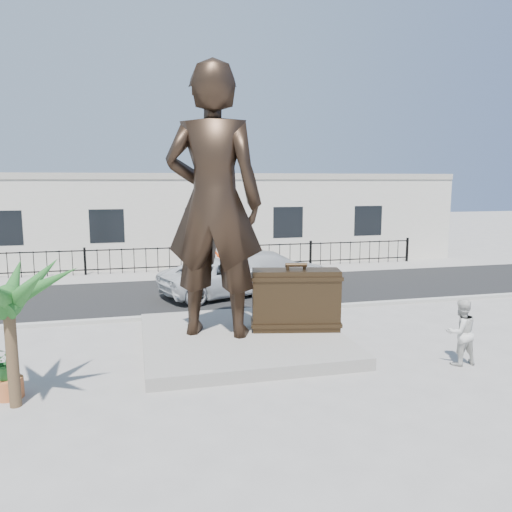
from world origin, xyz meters
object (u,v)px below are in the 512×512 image
at_px(statue, 214,203).
at_px(tourist, 461,332).
at_px(car_white, 226,277).
at_px(suitcase, 296,300).

bearing_deg(statue, tourist, 174.16).
bearing_deg(statue, car_white, -81.31).
bearing_deg(suitcase, statue, -171.97).
xyz_separation_m(statue, tourist, (5.43, -2.83, -2.98)).
distance_m(statue, suitcase, 3.44).
distance_m(suitcase, tourist, 4.21).
relative_size(statue, suitcase, 2.94).
bearing_deg(tourist, statue, -29.84).
xyz_separation_m(suitcase, tourist, (3.23, -2.69, -0.34)).
distance_m(statue, tourist, 6.81).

